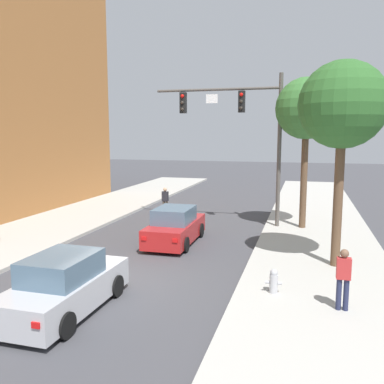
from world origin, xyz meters
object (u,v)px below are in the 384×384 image
at_px(street_tree_nearest, 343,106).
at_px(pedestrian_sidewalk_right_walker, 343,276).
at_px(traffic_signal_mast, 243,122).
at_px(car_following_silver, 65,286).
at_px(car_lead_red, 175,227).
at_px(fire_hydrant, 274,281).
at_px(pedestrian_crossing_road, 165,200).
at_px(street_tree_second, 306,110).

bearing_deg(street_tree_nearest, pedestrian_sidewalk_right_walker, -90.99).
distance_m(traffic_signal_mast, pedestrian_sidewalk_right_walker, 11.38).
distance_m(traffic_signal_mast, car_following_silver, 12.71).
relative_size(car_lead_red, pedestrian_sidewalk_right_walker, 2.60).
bearing_deg(street_tree_nearest, car_lead_red, 164.13).
bearing_deg(car_following_silver, pedestrian_sidewalk_right_walker, 13.94).
bearing_deg(fire_hydrant, pedestrian_crossing_road, 123.28).
bearing_deg(traffic_signal_mast, street_tree_second, 0.42).
relative_size(traffic_signal_mast, street_tree_nearest, 1.07).
relative_size(car_lead_red, street_tree_nearest, 0.61).
distance_m(car_lead_red, street_tree_nearest, 8.36).
height_order(street_tree_nearest, street_tree_second, street_tree_second).
relative_size(traffic_signal_mast, pedestrian_crossing_road, 4.57).
xyz_separation_m(pedestrian_sidewalk_right_walker, street_tree_second, (-1.11, 9.72, 4.83)).
height_order(car_following_silver, street_tree_nearest, street_tree_nearest).
relative_size(pedestrian_crossing_road, street_tree_nearest, 0.23).
xyz_separation_m(traffic_signal_mast, pedestrian_sidewalk_right_walker, (4.13, -9.70, -4.27)).
relative_size(pedestrian_crossing_road, street_tree_second, 0.23).
height_order(fire_hydrant, street_tree_nearest, street_tree_nearest).
relative_size(traffic_signal_mast, pedestrian_sidewalk_right_walker, 4.57).
height_order(car_lead_red, street_tree_nearest, street_tree_nearest).
height_order(traffic_signal_mast, car_following_silver, traffic_signal_mast).
bearing_deg(fire_hydrant, car_following_silver, -154.89).
height_order(traffic_signal_mast, pedestrian_sidewalk_right_walker, traffic_signal_mast).
bearing_deg(car_following_silver, pedestrian_crossing_road, 97.79).
distance_m(pedestrian_crossing_road, street_tree_nearest, 12.72).
relative_size(car_following_silver, pedestrian_crossing_road, 2.59).
xyz_separation_m(street_tree_nearest, street_tree_second, (-1.18, 5.86, 0.25)).
bearing_deg(traffic_signal_mast, street_tree_nearest, -54.27).
height_order(traffic_signal_mast, street_tree_second, traffic_signal_mast).
relative_size(car_following_silver, fire_hydrant, 5.91).
height_order(traffic_signal_mast, street_tree_nearest, traffic_signal_mast).
bearing_deg(street_tree_second, car_lead_red, -143.03).
bearing_deg(fire_hydrant, traffic_signal_mast, 104.41).
relative_size(car_following_silver, street_tree_second, 0.58).
bearing_deg(pedestrian_crossing_road, fire_hydrant, -56.72).
bearing_deg(car_lead_red, street_tree_second, 36.97).
bearing_deg(car_lead_red, traffic_signal_mast, 59.93).
distance_m(pedestrian_crossing_road, pedestrian_sidewalk_right_walker, 14.57).
xyz_separation_m(pedestrian_crossing_road, fire_hydrant, (7.10, -10.81, -0.41)).
height_order(pedestrian_sidewalk_right_walker, street_tree_second, street_tree_second).
bearing_deg(pedestrian_crossing_road, pedestrian_sidewalk_right_walker, -52.26).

